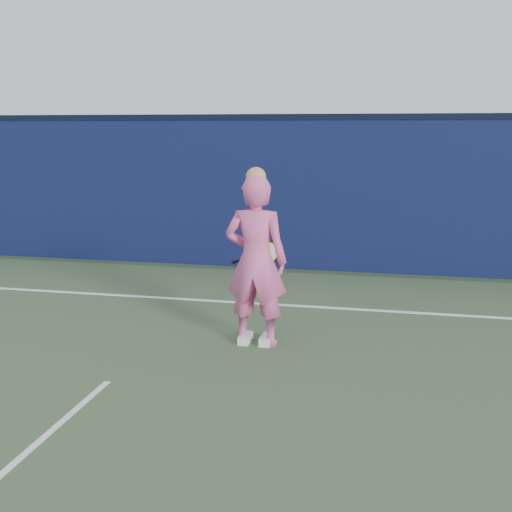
# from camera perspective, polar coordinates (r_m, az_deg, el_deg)

# --- Properties ---
(ground) EXTENTS (80.00, 80.00, 0.00)m
(ground) POSITION_cam_1_polar(r_m,az_deg,el_deg) (5.56, -17.58, -14.57)
(ground) COLOR #2A4228
(ground) RESTS_ON ground
(backstop_wall) EXTENTS (24.00, 0.40, 2.50)m
(backstop_wall) POSITION_cam_1_polar(r_m,az_deg,el_deg) (11.16, -1.21, 5.54)
(backstop_wall) COLOR #0C1638
(backstop_wall) RESTS_ON ground
(wall_cap) EXTENTS (24.00, 0.42, 0.10)m
(wall_cap) POSITION_cam_1_polar(r_m,az_deg,el_deg) (11.11, -1.24, 12.23)
(wall_cap) COLOR black
(wall_cap) RESTS_ON backstop_wall
(player) EXTENTS (0.70, 0.46, 1.97)m
(player) POSITION_cam_1_polar(r_m,az_deg,el_deg) (7.01, 0.00, -0.42)
(player) COLOR #E85A9C
(player) RESTS_ON ground
(racket) EXTENTS (0.56, 0.24, 0.31)m
(racket) POSITION_cam_1_polar(r_m,az_deg,el_deg) (7.48, 0.83, 0.24)
(racket) COLOR black
(racket) RESTS_ON ground
(court_lines) EXTENTS (11.00, 12.04, 0.01)m
(court_lines) POSITION_cam_1_polar(r_m,az_deg,el_deg) (5.31, -19.42, -15.87)
(court_lines) COLOR white
(court_lines) RESTS_ON court_surface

